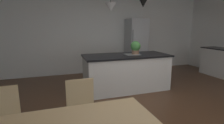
% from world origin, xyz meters
% --- Properties ---
extents(ground_plane, '(10.00, 8.40, 0.04)m').
position_xyz_m(ground_plane, '(0.00, 0.00, -0.02)').
color(ground_plane, '#4C301E').
extents(wall_back_kitchen, '(10.00, 0.12, 2.70)m').
position_xyz_m(wall_back_kitchen, '(0.00, 3.26, 1.35)').
color(wall_back_kitchen, white).
rests_on(wall_back_kitchen, ground_plane).
extents(chair_far_right, '(0.40, 0.40, 0.87)m').
position_xyz_m(chair_far_right, '(-1.14, -0.46, 0.47)').
color(chair_far_right, tan).
rests_on(chair_far_right, ground_plane).
extents(chair_far_left, '(0.43, 0.43, 0.87)m').
position_xyz_m(chair_far_left, '(-2.07, -0.46, 0.47)').
color(chair_far_left, tan).
rests_on(chair_far_left, ground_plane).
extents(kitchen_island, '(2.14, 0.93, 0.91)m').
position_xyz_m(kitchen_island, '(0.25, 1.27, 0.46)').
color(kitchen_island, silver).
rests_on(kitchen_island, ground_plane).
extents(refrigerator, '(0.65, 0.67, 1.87)m').
position_xyz_m(refrigerator, '(1.29, 2.86, 0.93)').
color(refrigerator, '#B2B5B7').
rests_on(refrigerator, ground_plane).
extents(pendant_over_island_main, '(0.26, 0.26, 0.77)m').
position_xyz_m(pendant_over_island_main, '(-0.17, 1.27, 2.03)').
color(pendant_over_island_main, black).
extents(pendant_over_island_aux, '(0.19, 0.19, 0.65)m').
position_xyz_m(pendant_over_island_aux, '(0.66, 1.27, 2.14)').
color(pendant_over_island_aux, black).
extents(potted_plant_on_island, '(0.25, 0.25, 0.34)m').
position_xyz_m(potted_plant_on_island, '(0.49, 1.27, 1.08)').
color(potted_plant_on_island, '#8C664C').
rests_on(potted_plant_on_island, kitchen_island).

